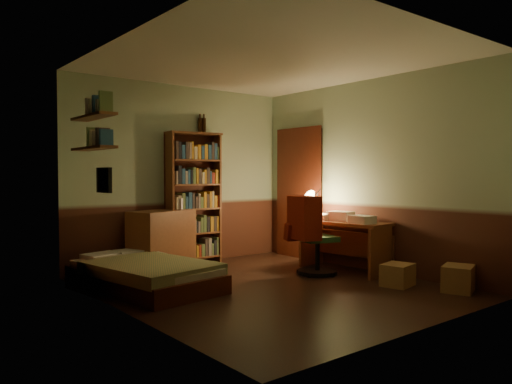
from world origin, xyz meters
TOP-DOWN VIEW (x-y plane):
  - floor at (0.00, 0.00)m, footprint 3.50×4.00m
  - ceiling at (0.00, 0.00)m, footprint 3.50×4.00m
  - wall_back at (0.00, 2.01)m, footprint 3.50×0.02m
  - wall_left at (-1.76, 0.00)m, footprint 0.02×4.00m
  - wall_right at (1.76, 0.00)m, footprint 0.02×4.00m
  - wall_front at (0.00, -2.01)m, footprint 3.50×0.02m
  - doorway at (1.72, 1.30)m, footprint 0.06×0.90m
  - door_trim at (1.69, 1.30)m, footprint 0.02×0.98m
  - bed at (-1.14, 0.89)m, footprint 1.21×1.96m
  - dresser at (-0.45, 1.76)m, footprint 1.02×0.74m
  - mini_stereo at (-0.07, 1.89)m, footprint 0.36×0.32m
  - bookshelf at (0.13, 1.85)m, footprint 0.84×0.34m
  - bottle_left at (0.30, 1.96)m, footprint 0.07×0.07m
  - bottle_right at (0.37, 1.96)m, footprint 0.08×0.08m
  - desk at (1.43, 0.14)m, footprint 0.65×1.31m
  - paper_stack at (1.45, 0.21)m, footprint 0.28×0.35m
  - desk_lamp at (1.56, 0.76)m, footprint 0.18×0.18m
  - office_chair at (0.99, 0.20)m, footprint 0.57×0.53m
  - red_jacket at (0.75, -0.01)m, footprint 0.26×0.47m
  - wall_shelf_lower at (-1.64, 1.10)m, footprint 0.20×0.90m
  - wall_shelf_upper at (-1.64, 1.10)m, footprint 0.20×0.90m
  - framed_picture at (-1.72, 0.60)m, footprint 0.04×0.32m
  - cardboard_box_a at (1.53, -1.46)m, footprint 0.47×0.42m
  - cardboard_box_b at (1.23, -0.87)m, footprint 0.42×0.37m

SIDE VIEW (x-z plane):
  - floor at x=0.00m, z-range -0.02..0.00m
  - cardboard_box_b at x=1.23m, z-range 0.00..0.26m
  - cardboard_box_a at x=1.53m, z-range 0.00..0.29m
  - bed at x=-1.14m, z-range 0.00..0.55m
  - desk at x=1.43m, z-range 0.00..0.68m
  - dresser at x=-0.45m, z-range 0.00..0.82m
  - office_chair at x=0.99m, z-range 0.00..0.96m
  - paper_stack at x=1.45m, z-range 0.68..0.80m
  - mini_stereo at x=-0.07m, z-range 0.82..0.97m
  - bookshelf at x=0.13m, z-range 0.00..1.92m
  - desk_lamp at x=1.56m, z-range 0.68..1.25m
  - doorway at x=1.72m, z-range 0.00..2.00m
  - door_trim at x=1.69m, z-range -0.04..2.04m
  - red_jacket at x=0.75m, z-range 0.96..1.52m
  - framed_picture at x=-1.72m, z-range 1.12..1.38m
  - wall_back at x=0.00m, z-range 0.00..2.60m
  - wall_left at x=-1.76m, z-range 0.00..2.60m
  - wall_right at x=1.76m, z-range 0.00..2.60m
  - wall_front at x=0.00m, z-range 0.00..2.60m
  - wall_shelf_lower at x=-1.64m, z-range 1.59..1.61m
  - wall_shelf_upper at x=-1.64m, z-range 1.94..1.96m
  - bottle_left at x=0.30m, z-range 1.92..2.15m
  - bottle_right at x=0.37m, z-range 1.92..2.15m
  - ceiling at x=0.00m, z-range 2.60..2.62m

